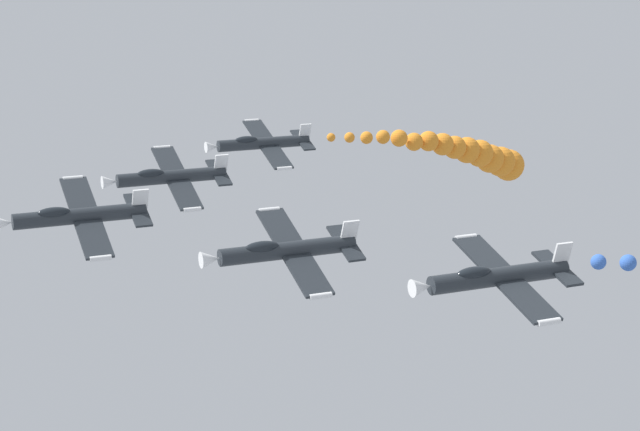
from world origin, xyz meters
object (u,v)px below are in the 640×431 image
Objects in this scene: airplane_right_inner at (170,177)px; airplane_left_outer at (497,277)px; airplane_left_inner at (285,250)px; airplane_right_outer at (262,143)px; airplane_lead at (78,216)px.

airplane_right_inner reaches higher than airplane_left_outer.
airplane_left_inner is at bearing -177.31° from airplane_right_inner.
airplane_right_outer is (43.38, -1.79, 0.89)m from airplane_left_outer.
airplane_lead is 15.57m from airplane_left_inner.
airplane_left_inner is 1.00× the size of airplane_right_inner.
airplane_right_inner is 1.00× the size of airplane_right_outer.
airplane_left_inner is 1.00× the size of airplane_left_outer.
airplane_right_inner is 1.00× the size of airplane_left_outer.
airplane_left_inner is (-11.26, -10.74, -0.76)m from airplane_lead.
airplane_lead is 1.00× the size of airplane_right_outer.
airplane_right_inner is 34.38m from airplane_left_outer.
airplane_right_outer reaches higher than airplane_left_inner.
airplane_left_outer is at bearing -137.22° from airplane_lead.
airplane_lead is 29.15m from airplane_left_outer.
airplane_right_inner is (11.47, -9.67, -0.19)m from airplane_lead.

